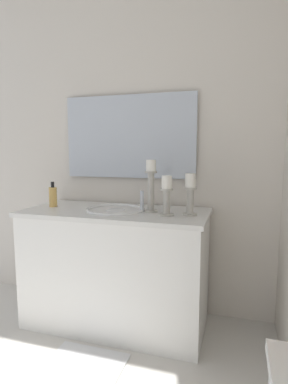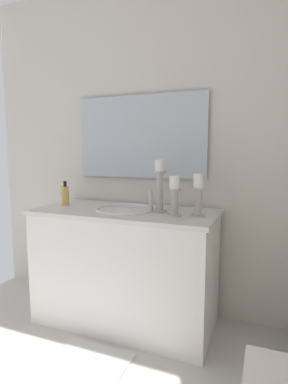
# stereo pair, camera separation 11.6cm
# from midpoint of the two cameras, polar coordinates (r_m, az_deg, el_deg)

# --- Properties ---
(wall_left) EXTENTS (0.04, 2.42, 2.45)m
(wall_left) POSITION_cam_midpoint_polar(r_m,az_deg,el_deg) (2.43, -6.42, 7.86)
(wall_left) COLOR silver
(wall_left) RESTS_ON ground
(vanity_cabinet) EXTENTS (0.58, 1.26, 0.81)m
(vanity_cabinet) POSITION_cam_midpoint_polar(r_m,az_deg,el_deg) (2.23, -6.68, -13.59)
(vanity_cabinet) COLOR white
(vanity_cabinet) RESTS_ON ground
(sink_basin) EXTENTS (0.40, 0.40, 0.24)m
(sink_basin) POSITION_cam_midpoint_polar(r_m,az_deg,el_deg) (2.13, -6.81, -4.36)
(sink_basin) COLOR white
(sink_basin) RESTS_ON vanity_cabinet
(mirror) EXTENTS (0.02, 1.01, 0.61)m
(mirror) POSITION_cam_midpoint_polar(r_m,az_deg,el_deg) (2.35, -4.24, 10.08)
(mirror) COLOR silver
(candle_holder_tall) EXTENTS (0.09, 0.09, 0.26)m
(candle_holder_tall) POSITION_cam_midpoint_polar(r_m,az_deg,el_deg) (1.93, 6.78, -0.26)
(candle_holder_tall) COLOR #B7B2A5
(candle_holder_tall) RESTS_ON vanity_cabinet
(candle_holder_short) EXTENTS (0.09, 0.09, 0.25)m
(candle_holder_short) POSITION_cam_midpoint_polar(r_m,az_deg,el_deg) (1.91, 2.46, -0.53)
(candle_holder_short) COLOR #B7B2A5
(candle_holder_short) RESTS_ON vanity_cabinet
(candle_holder_mid) EXTENTS (0.09, 0.09, 0.34)m
(candle_holder_mid) POSITION_cam_midpoint_polar(r_m,az_deg,el_deg) (2.02, -0.35, 1.37)
(candle_holder_mid) COLOR #B7B2A5
(candle_holder_mid) RESTS_ON vanity_cabinet
(soap_bottle) EXTENTS (0.06, 0.06, 0.18)m
(soap_bottle) POSITION_cam_midpoint_polar(r_m,az_deg,el_deg) (2.34, -17.74, -0.78)
(soap_bottle) COLOR #E5B259
(soap_bottle) RESTS_ON vanity_cabinet
(bath_mat) EXTENTS (0.60, 0.44, 0.02)m
(bath_mat) POSITION_cam_midpoint_polar(r_m,az_deg,el_deg) (1.95, -15.08, -30.81)
(bath_mat) COLOR silver
(bath_mat) RESTS_ON ground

